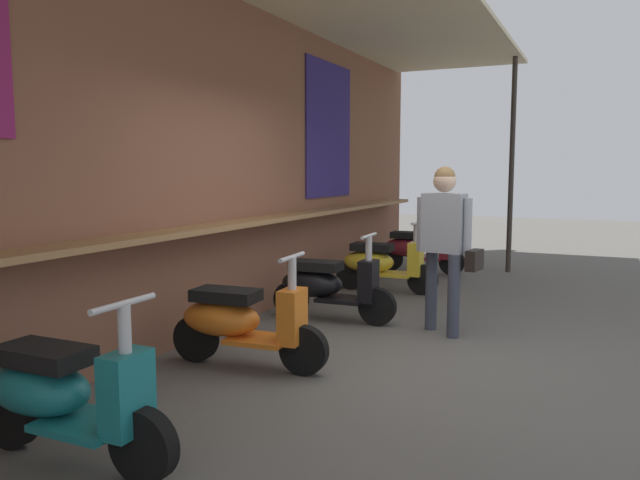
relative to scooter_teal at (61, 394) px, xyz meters
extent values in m
plane|color=#56544F|center=(2.68, -1.08, -0.39)|extent=(34.01, 34.01, 0.00)
cube|color=brown|center=(2.68, 0.94, 1.36)|extent=(12.15, 0.25, 3.49)
cube|color=olive|center=(2.68, 0.64, 0.71)|extent=(10.93, 0.36, 0.05)
cube|color=navy|center=(5.48, 0.80, 1.80)|extent=(1.45, 0.02, 1.84)
cylinder|color=#332D28|center=(7.79, -1.34, 1.32)|extent=(0.08, 0.08, 3.42)
ellipsoid|color=#197075|center=(0.00, 0.17, 0.01)|extent=(0.38, 0.70, 0.30)
cube|color=black|center=(0.00, 0.12, 0.21)|extent=(0.30, 0.55, 0.10)
cube|color=#197075|center=(0.00, -0.18, -0.14)|extent=(0.38, 0.50, 0.04)
cube|color=#197075|center=(0.00, -0.48, 0.08)|extent=(0.28, 0.16, 0.44)
cylinder|color=#B7B7BC|center=(0.00, -0.48, 0.21)|extent=(0.07, 0.07, 0.70)
cylinder|color=#B7B7BC|center=(0.00, -0.48, 0.56)|extent=(0.46, 0.04, 0.04)
cylinder|color=black|center=(0.00, -0.58, -0.19)|extent=(0.10, 0.40, 0.40)
cylinder|color=black|center=(0.00, 0.42, -0.19)|extent=(0.10, 0.40, 0.40)
ellipsoid|color=orange|center=(1.84, 0.17, 0.01)|extent=(0.43, 0.73, 0.30)
cube|color=black|center=(1.84, 0.12, 0.21)|extent=(0.34, 0.57, 0.10)
cube|color=orange|center=(1.86, -0.18, -0.14)|extent=(0.42, 0.53, 0.04)
cube|color=orange|center=(1.89, -0.48, 0.08)|extent=(0.29, 0.18, 0.44)
cylinder|color=#B7B7BC|center=(1.89, -0.48, 0.21)|extent=(0.07, 0.07, 0.70)
cylinder|color=#B7B7BC|center=(1.89, -0.48, 0.56)|extent=(0.46, 0.07, 0.04)
cylinder|color=black|center=(1.89, -0.58, -0.19)|extent=(0.13, 0.41, 0.40)
cylinder|color=black|center=(1.82, 0.42, -0.19)|extent=(0.13, 0.41, 0.40)
ellipsoid|color=black|center=(3.60, 0.17, 0.01)|extent=(0.42, 0.72, 0.30)
cube|color=black|center=(3.60, 0.12, 0.21)|extent=(0.33, 0.57, 0.10)
cube|color=black|center=(3.61, -0.18, -0.14)|extent=(0.41, 0.52, 0.04)
cube|color=black|center=(3.63, -0.48, 0.08)|extent=(0.29, 0.17, 0.44)
cylinder|color=#B7B7BC|center=(3.63, -0.48, 0.21)|extent=(0.07, 0.07, 0.70)
cylinder|color=#B7B7BC|center=(3.63, -0.48, 0.56)|extent=(0.46, 0.06, 0.04)
cylinder|color=black|center=(3.63, -0.58, -0.19)|extent=(0.12, 0.40, 0.40)
cylinder|color=black|center=(3.58, 0.42, -0.19)|extent=(0.12, 0.40, 0.40)
ellipsoid|color=gold|center=(5.37, 0.17, 0.01)|extent=(0.41, 0.72, 0.30)
cube|color=black|center=(5.38, 0.12, 0.21)|extent=(0.32, 0.56, 0.10)
cube|color=gold|center=(5.39, -0.18, -0.14)|extent=(0.40, 0.52, 0.04)
cube|color=gold|center=(5.40, -0.48, 0.08)|extent=(0.29, 0.17, 0.44)
cylinder|color=#B7B7BC|center=(5.40, -0.48, 0.21)|extent=(0.07, 0.07, 0.70)
cylinder|color=#B7B7BC|center=(5.40, -0.48, 0.56)|extent=(0.46, 0.06, 0.04)
cylinder|color=black|center=(5.41, -0.58, -0.19)|extent=(0.12, 0.40, 0.40)
cylinder|color=black|center=(5.36, 0.42, -0.19)|extent=(0.12, 0.40, 0.40)
ellipsoid|color=maroon|center=(7.08, 0.17, 0.01)|extent=(0.40, 0.71, 0.30)
cube|color=black|center=(7.08, 0.12, 0.21)|extent=(0.31, 0.56, 0.10)
cube|color=maroon|center=(7.09, -0.18, -0.14)|extent=(0.39, 0.51, 0.04)
cube|color=maroon|center=(7.10, -0.48, 0.08)|extent=(0.28, 0.17, 0.44)
cylinder|color=#B7B7BC|center=(7.10, -0.48, 0.21)|extent=(0.07, 0.07, 0.70)
cylinder|color=#B7B7BC|center=(7.10, -0.48, 0.56)|extent=(0.46, 0.05, 0.04)
cylinder|color=black|center=(7.10, -0.58, -0.19)|extent=(0.11, 0.40, 0.40)
cylinder|color=black|center=(7.07, 0.42, -0.19)|extent=(0.11, 0.40, 0.40)
cylinder|color=#383D4C|center=(3.72, -1.14, 0.02)|extent=(0.12, 0.12, 0.82)
cylinder|color=#383D4C|center=(3.50, -1.41, 0.02)|extent=(0.12, 0.12, 0.82)
cube|color=#999EA8|center=(3.61, -1.28, 0.73)|extent=(0.26, 0.44, 0.58)
sphere|color=beige|center=(3.61, -1.28, 1.14)|extent=(0.22, 0.22, 0.22)
sphere|color=olive|center=(3.61, -1.28, 1.18)|extent=(0.21, 0.21, 0.21)
cylinder|color=#999EA8|center=(3.65, -1.03, 0.70)|extent=(0.08, 0.08, 0.55)
cylinder|color=#999EA8|center=(3.57, -1.52, 0.70)|extent=(0.08, 0.08, 0.55)
cube|color=black|center=(3.58, -1.59, 0.38)|extent=(0.27, 0.14, 0.20)
camera|label=1|loc=(-2.40, -2.72, 1.25)|focal=34.52mm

